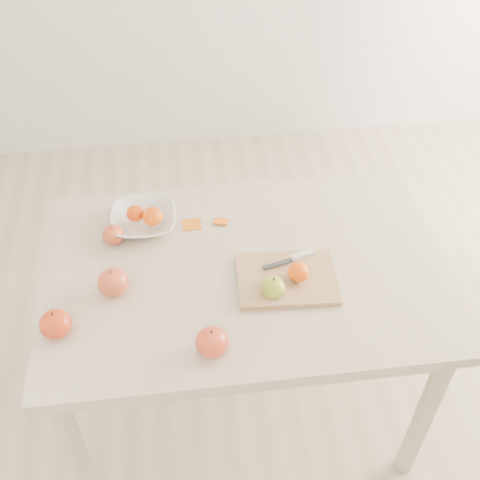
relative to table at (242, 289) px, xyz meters
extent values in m
plane|color=#C6B293|center=(0.00, 0.00, -0.65)|extent=(3.50, 3.50, 0.00)
cube|color=beige|center=(0.00, 0.00, 0.08)|extent=(1.20, 0.80, 0.04)
cylinder|color=#BCAA8E|center=(-0.54, 0.34, -0.30)|extent=(0.06, 0.06, 0.71)
cylinder|color=#BCAA8E|center=(0.54, 0.34, -0.30)|extent=(0.06, 0.06, 0.71)
cylinder|color=#BCAA8E|center=(-0.54, -0.34, -0.30)|extent=(0.06, 0.06, 0.71)
cylinder|color=#BCAA8E|center=(0.54, -0.34, -0.30)|extent=(0.06, 0.06, 0.71)
cube|color=tan|center=(0.13, -0.07, 0.11)|extent=(0.30, 0.23, 0.02)
ellipsoid|color=orange|center=(0.16, -0.08, 0.14)|extent=(0.06, 0.06, 0.05)
imported|color=white|center=(-0.29, 0.22, 0.12)|extent=(0.21, 0.21, 0.05)
ellipsoid|color=#DA4207|center=(-0.31, 0.23, 0.15)|extent=(0.06, 0.06, 0.05)
ellipsoid|color=#DA4707|center=(-0.26, 0.21, 0.15)|extent=(0.07, 0.07, 0.06)
cube|color=orange|center=(-0.14, 0.20, 0.10)|extent=(0.06, 0.05, 0.01)
cube|color=orange|center=(-0.04, 0.21, 0.10)|extent=(0.05, 0.05, 0.01)
cube|color=silver|center=(0.19, 0.01, 0.12)|extent=(0.08, 0.04, 0.01)
cube|color=#3A3C42|center=(0.11, -0.02, 0.12)|extent=(0.10, 0.04, 0.00)
ellipsoid|color=#699115|center=(0.08, -0.12, 0.13)|extent=(0.07, 0.07, 0.06)
ellipsoid|color=maroon|center=(-0.53, -0.18, 0.14)|extent=(0.09, 0.09, 0.08)
ellipsoid|color=maroon|center=(-0.39, 0.16, 0.13)|extent=(0.07, 0.07, 0.06)
ellipsoid|color=maroon|center=(-0.38, -0.05, 0.14)|extent=(0.09, 0.09, 0.08)
ellipsoid|color=#A6170F|center=(-0.12, -0.29, 0.14)|extent=(0.09, 0.09, 0.08)
camera|label=1|loc=(-0.16, -1.22, 1.44)|focal=45.00mm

